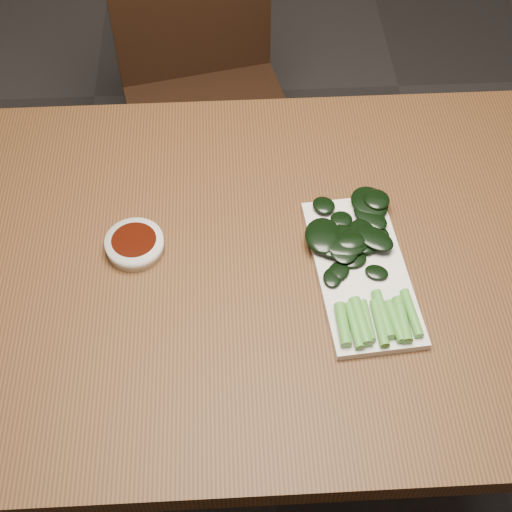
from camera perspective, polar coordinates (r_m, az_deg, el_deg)
The scene contains 6 objects.
ground at distance 1.85m, azimuth 1.24°, elevation -14.30°, with size 6.00×6.00×0.00m, color #292727.
table at distance 1.25m, azimuth 1.78°, elevation -2.03°, with size 1.40×0.80×0.75m.
chair_far at distance 1.92m, azimuth -4.12°, elevation 13.33°, with size 0.49×0.49×0.89m.
sauce_bowl at distance 1.21m, azimuth -9.68°, elevation 0.92°, with size 0.10×0.10×0.03m.
serving_plate at distance 1.18m, azimuth 8.41°, elevation -1.22°, with size 0.17×0.32×0.01m.
gai_lan at distance 1.18m, azimuth 8.06°, elevation 0.20°, with size 0.16×0.33×0.02m.
Camera 1 is at (-0.08, -0.72, 1.70)m, focal length 50.00 mm.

